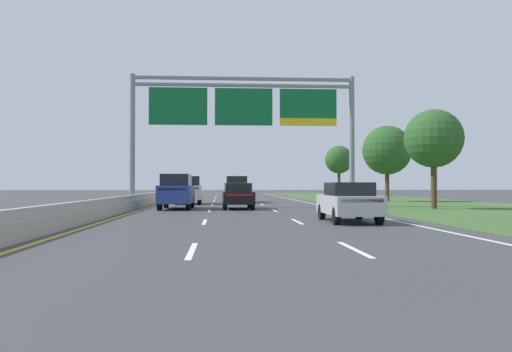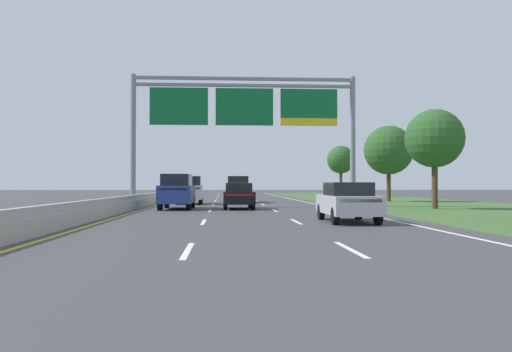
{
  "view_description": "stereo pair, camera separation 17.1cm",
  "coord_description": "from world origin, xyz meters",
  "px_view_note": "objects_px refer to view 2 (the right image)",
  "views": [
    {
      "loc": [
        -1.2,
        -1.31,
        1.48
      ],
      "look_at": [
        0.63,
        25.99,
        1.93
      ],
      "focal_mm": 36.71,
      "sensor_mm": 36.0,
      "label": 1
    },
    {
      "loc": [
        -1.02,
        -1.32,
        1.48
      ],
      "look_at": [
        0.63,
        25.99,
        1.93
      ],
      "focal_mm": 36.71,
      "sensor_mm": 36.0,
      "label": 2
    }
  ],
  "objects_px": {
    "roadside_tree_mid": "(434,139)",
    "pickup_truck_gold": "(238,189)",
    "roadside_tree_far": "(389,150)",
    "car_black_centre_lane_sedan": "(238,195)",
    "car_silver_right_lane_sedan": "(348,201)",
    "roadside_tree_distant": "(341,160)",
    "car_blue_left_lane_suv": "(177,191)",
    "overhead_sign_gantry": "(244,113)",
    "car_white_left_lane_suv": "(190,190)"
  },
  "relations": [
    {
      "from": "car_blue_left_lane_suv",
      "to": "roadside_tree_distant",
      "type": "distance_m",
      "value": 35.21
    },
    {
      "from": "overhead_sign_gantry",
      "to": "roadside_tree_distant",
      "type": "xyz_separation_m",
      "value": [
        12.78,
        27.8,
        -1.78
      ]
    },
    {
      "from": "pickup_truck_gold",
      "to": "car_silver_right_lane_sedan",
      "type": "xyz_separation_m",
      "value": [
        3.74,
        -23.27,
        -0.26
      ]
    },
    {
      "from": "roadside_tree_far",
      "to": "car_black_centre_lane_sedan",
      "type": "bearing_deg",
      "value": -136.42
    },
    {
      "from": "pickup_truck_gold",
      "to": "roadside_tree_distant",
      "type": "distance_m",
      "value": 23.06
    },
    {
      "from": "roadside_tree_mid",
      "to": "car_black_centre_lane_sedan",
      "type": "bearing_deg",
      "value": 175.23
    },
    {
      "from": "car_silver_right_lane_sedan",
      "to": "roadside_tree_mid",
      "type": "height_order",
      "value": "roadside_tree_mid"
    },
    {
      "from": "roadside_tree_distant",
      "to": "roadside_tree_far",
      "type": "bearing_deg",
      "value": -89.34
    },
    {
      "from": "overhead_sign_gantry",
      "to": "car_silver_right_lane_sedan",
      "type": "distance_m",
      "value": 15.66
    },
    {
      "from": "car_white_left_lane_suv",
      "to": "roadside_tree_far",
      "type": "relative_size",
      "value": 0.71
    },
    {
      "from": "roadside_tree_mid",
      "to": "overhead_sign_gantry",
      "type": "bearing_deg",
      "value": 161.58
    },
    {
      "from": "car_silver_right_lane_sedan",
      "to": "car_black_centre_lane_sedan",
      "type": "relative_size",
      "value": 1.0
    },
    {
      "from": "pickup_truck_gold",
      "to": "roadside_tree_far",
      "type": "xyz_separation_m",
      "value": [
        13.16,
        0.97,
        3.41
      ]
    },
    {
      "from": "car_blue_left_lane_suv",
      "to": "roadside_tree_far",
      "type": "xyz_separation_m",
      "value": [
        17.17,
        12.86,
        3.39
      ]
    },
    {
      "from": "car_black_centre_lane_sedan",
      "to": "overhead_sign_gantry",
      "type": "bearing_deg",
      "value": -10.21
    },
    {
      "from": "overhead_sign_gantry",
      "to": "car_blue_left_lane_suv",
      "type": "height_order",
      "value": "overhead_sign_gantry"
    },
    {
      "from": "overhead_sign_gantry",
      "to": "roadside_tree_distant",
      "type": "height_order",
      "value": "overhead_sign_gantry"
    },
    {
      "from": "car_silver_right_lane_sedan",
      "to": "car_black_centre_lane_sedan",
      "type": "height_order",
      "value": "same"
    },
    {
      "from": "pickup_truck_gold",
      "to": "roadside_tree_mid",
      "type": "bearing_deg",
      "value": -136.36
    },
    {
      "from": "roadside_tree_mid",
      "to": "pickup_truck_gold",
      "type": "bearing_deg",
      "value": 132.09
    },
    {
      "from": "overhead_sign_gantry",
      "to": "car_blue_left_lane_suv",
      "type": "xyz_separation_m",
      "value": [
        -4.19,
        -2.86,
        -5.18
      ]
    },
    {
      "from": "car_blue_left_lane_suv",
      "to": "pickup_truck_gold",
      "type": "bearing_deg",
      "value": -17.99
    },
    {
      "from": "roadside_tree_far",
      "to": "car_blue_left_lane_suv",
      "type": "bearing_deg",
      "value": -143.18
    },
    {
      "from": "pickup_truck_gold",
      "to": "roadside_tree_mid",
      "type": "xyz_separation_m",
      "value": [
        11.59,
        -12.83,
        3.2
      ]
    },
    {
      "from": "car_blue_left_lane_suv",
      "to": "roadside_tree_mid",
      "type": "distance_m",
      "value": 15.95
    },
    {
      "from": "roadside_tree_distant",
      "to": "pickup_truck_gold",
      "type": "bearing_deg",
      "value": -124.6
    },
    {
      "from": "car_black_centre_lane_sedan",
      "to": "car_blue_left_lane_suv",
      "type": "xyz_separation_m",
      "value": [
        -3.72,
        -0.05,
        0.28
      ]
    },
    {
      "from": "car_black_centre_lane_sedan",
      "to": "roadside_tree_distant",
      "type": "xyz_separation_m",
      "value": [
        13.25,
        30.61,
        3.67
      ]
    },
    {
      "from": "car_black_centre_lane_sedan",
      "to": "car_blue_left_lane_suv",
      "type": "relative_size",
      "value": 0.94
    },
    {
      "from": "car_blue_left_lane_suv",
      "to": "roadside_tree_mid",
      "type": "bearing_deg",
      "value": -92.77
    },
    {
      "from": "overhead_sign_gantry",
      "to": "roadside_tree_mid",
      "type": "bearing_deg",
      "value": -18.42
    },
    {
      "from": "pickup_truck_gold",
      "to": "car_blue_left_lane_suv",
      "type": "bearing_deg",
      "value": 162.88
    },
    {
      "from": "overhead_sign_gantry",
      "to": "car_black_centre_lane_sedan",
      "type": "height_order",
      "value": "overhead_sign_gantry"
    },
    {
      "from": "overhead_sign_gantry",
      "to": "pickup_truck_gold",
      "type": "height_order",
      "value": "overhead_sign_gantry"
    },
    {
      "from": "car_silver_right_lane_sedan",
      "to": "car_black_centre_lane_sedan",
      "type": "xyz_separation_m",
      "value": [
        -4.05,
        11.43,
        0.0
      ]
    },
    {
      "from": "car_white_left_lane_suv",
      "to": "roadside_tree_far",
      "type": "bearing_deg",
      "value": -76.45
    },
    {
      "from": "overhead_sign_gantry",
      "to": "car_blue_left_lane_suv",
      "type": "relative_size",
      "value": 3.19
    },
    {
      "from": "roadside_tree_far",
      "to": "roadside_tree_distant",
      "type": "distance_m",
      "value": 17.81
    },
    {
      "from": "roadside_tree_mid",
      "to": "roadside_tree_far",
      "type": "xyz_separation_m",
      "value": [
        1.57,
        13.8,
        0.21
      ]
    },
    {
      "from": "car_white_left_lane_suv",
      "to": "roadside_tree_far",
      "type": "xyz_separation_m",
      "value": [
        16.94,
        4.55,
        3.39
      ]
    },
    {
      "from": "car_black_centre_lane_sedan",
      "to": "car_white_left_lane_suv",
      "type": "relative_size",
      "value": 0.93
    },
    {
      "from": "car_blue_left_lane_suv",
      "to": "car_white_left_lane_suv",
      "type": "relative_size",
      "value": 0.99
    },
    {
      "from": "car_black_centre_lane_sedan",
      "to": "roadside_tree_distant",
      "type": "bearing_deg",
      "value": -24.07
    },
    {
      "from": "pickup_truck_gold",
      "to": "roadside_tree_far",
      "type": "height_order",
      "value": "roadside_tree_far"
    },
    {
      "from": "car_silver_right_lane_sedan",
      "to": "car_black_centre_lane_sedan",
      "type": "bearing_deg",
      "value": 20.17
    },
    {
      "from": "pickup_truck_gold",
      "to": "car_silver_right_lane_sedan",
      "type": "height_order",
      "value": "pickup_truck_gold"
    },
    {
      "from": "pickup_truck_gold",
      "to": "overhead_sign_gantry",
      "type": "bearing_deg",
      "value": -177.36
    },
    {
      "from": "car_silver_right_lane_sedan",
      "to": "roadside_tree_distant",
      "type": "relative_size",
      "value": 0.71
    },
    {
      "from": "car_silver_right_lane_sedan",
      "to": "car_white_left_lane_suv",
      "type": "bearing_deg",
      "value": 21.62
    },
    {
      "from": "overhead_sign_gantry",
      "to": "car_black_centre_lane_sedan",
      "type": "bearing_deg",
      "value": -99.55
    }
  ]
}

